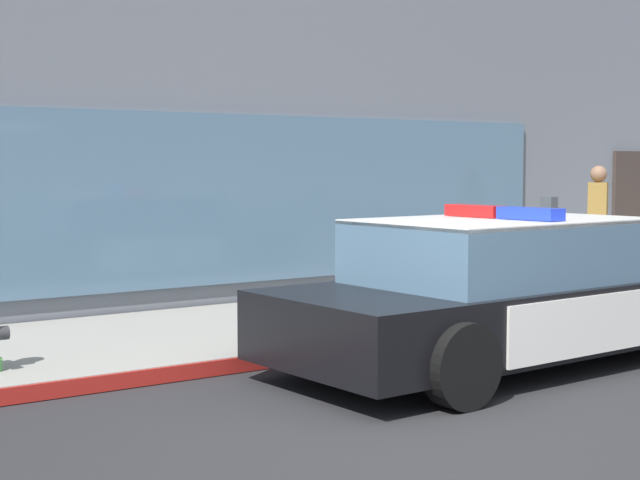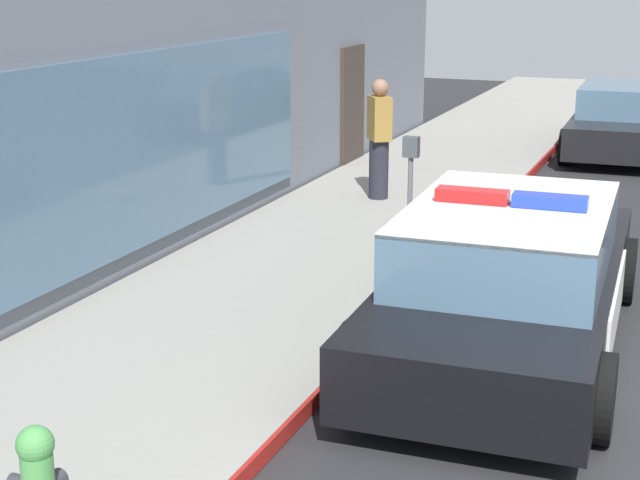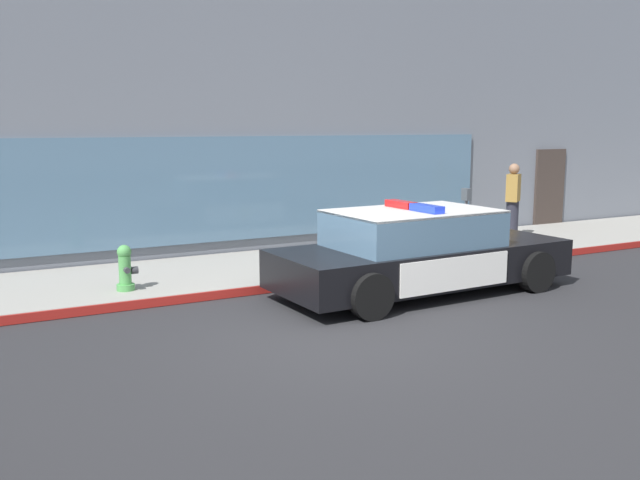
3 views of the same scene
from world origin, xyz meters
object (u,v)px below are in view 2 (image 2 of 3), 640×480
at_px(car_down_street, 625,120).
at_px(parking_meter, 411,171).
at_px(police_cruiser, 509,277).
at_px(pedestrian_on_sidewalk, 379,139).

height_order(car_down_street, parking_meter, parking_meter).
xyz_separation_m(police_cruiser, pedestrian_on_sidewalk, (4.67, 2.81, 0.33)).
bearing_deg(police_cruiser, car_down_street, -2.54).
bearing_deg(pedestrian_on_sidewalk, parking_meter, -98.69).
height_order(police_cruiser, car_down_street, police_cruiser).
height_order(pedestrian_on_sidewalk, parking_meter, pedestrian_on_sidewalk).
relative_size(car_down_street, parking_meter, 3.35).
xyz_separation_m(police_cruiser, car_down_street, (10.43, -0.07, -0.05)).
xyz_separation_m(car_down_street, pedestrian_on_sidewalk, (-5.76, 2.88, 0.38)).
xyz_separation_m(police_cruiser, parking_meter, (2.32, 1.64, 0.40)).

